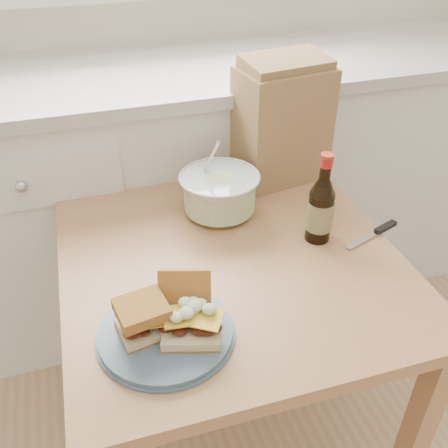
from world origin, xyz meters
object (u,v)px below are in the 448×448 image
object	(u,v)px
dining_table	(232,289)
beer_bottle	(321,209)
plate	(166,332)
paper_bag	(282,125)
coleslaw_bowl	(220,194)

from	to	relation	value
dining_table	beer_bottle	bearing A→B (deg)	4.51
plate	paper_bag	bearing A→B (deg)	48.86
plate	paper_bag	xyz separation A→B (m)	(0.47, 0.54, 0.16)
dining_table	plate	world-z (taller)	plate
dining_table	coleslaw_bowl	xyz separation A→B (m)	(0.03, 0.21, 0.16)
dining_table	coleslaw_bowl	world-z (taller)	coleslaw_bowl
coleslaw_bowl	paper_bag	world-z (taller)	paper_bag
coleslaw_bowl	beer_bottle	xyz separation A→B (m)	(0.20, -0.20, 0.03)
plate	dining_table	bearing A→B (deg)	43.37
dining_table	paper_bag	world-z (taller)	paper_bag
coleslaw_bowl	paper_bag	xyz separation A→B (m)	(0.23, 0.14, 0.11)
dining_table	beer_bottle	world-z (taller)	beer_bottle
plate	paper_bag	size ratio (longest dim) A/B	0.81
dining_table	coleslaw_bowl	bearing A→B (deg)	81.75
plate	paper_bag	world-z (taller)	paper_bag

